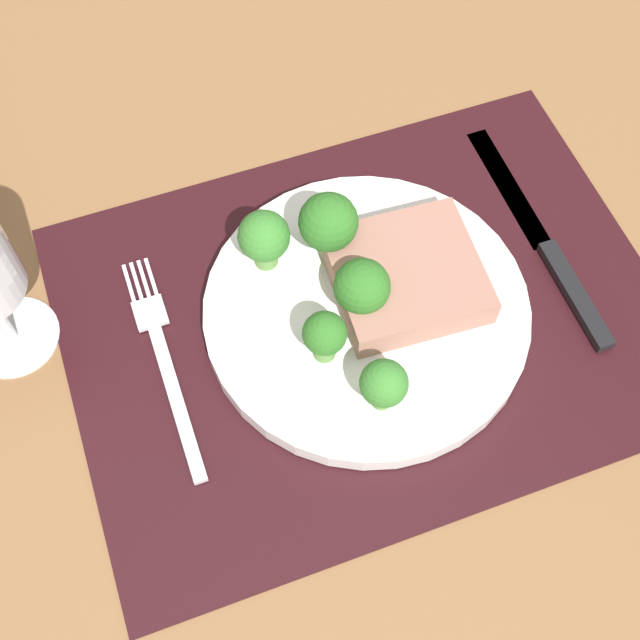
# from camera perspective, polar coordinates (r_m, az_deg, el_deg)

# --- Properties ---
(ground_plane) EXTENTS (1.40, 1.10, 0.03)m
(ground_plane) POSITION_cam_1_polar(r_m,az_deg,el_deg) (0.67, 3.03, -0.50)
(ground_plane) COLOR brown
(placemat) EXTENTS (0.46, 0.34, 0.00)m
(placemat) POSITION_cam_1_polar(r_m,az_deg,el_deg) (0.65, 3.10, 0.19)
(placemat) COLOR black
(placemat) RESTS_ON ground_plane
(plate) EXTENTS (0.25, 0.25, 0.02)m
(plate) POSITION_cam_1_polar(r_m,az_deg,el_deg) (0.64, 3.14, 0.60)
(plate) COLOR white
(plate) RESTS_ON placemat
(steak) EXTENTS (0.11, 0.11, 0.03)m
(steak) POSITION_cam_1_polar(r_m,az_deg,el_deg) (0.64, 5.84, 2.99)
(steak) COLOR #9E6B5B
(steak) RESTS_ON plate
(broccoli_near_fork) EXTENTS (0.04, 0.04, 0.05)m
(broccoli_near_fork) POSITION_cam_1_polar(r_m,az_deg,el_deg) (0.63, -3.79, 5.56)
(broccoli_near_fork) COLOR #5B8942
(broccoli_near_fork) RESTS_ON plate
(broccoli_center) EXTENTS (0.03, 0.03, 0.05)m
(broccoli_center) POSITION_cam_1_polar(r_m,az_deg,el_deg) (0.59, 0.32, -1.03)
(broccoli_center) COLOR #5B8942
(broccoli_center) RESTS_ON plate
(broccoli_front_edge) EXTENTS (0.05, 0.05, 0.06)m
(broccoli_front_edge) POSITION_cam_1_polar(r_m,az_deg,el_deg) (0.63, 0.57, 6.57)
(broccoli_front_edge) COLOR #6B994C
(broccoli_front_edge) RESTS_ON plate
(broccoli_back_left) EXTENTS (0.03, 0.03, 0.05)m
(broccoli_back_left) POSITION_cam_1_polar(r_m,az_deg,el_deg) (0.58, 4.32, -4.35)
(broccoli_back_left) COLOR #5B8942
(broccoli_back_left) RESTS_ON plate
(broccoli_near_steak) EXTENTS (0.04, 0.04, 0.05)m
(broccoli_near_steak) POSITION_cam_1_polar(r_m,az_deg,el_deg) (0.61, 2.97, 1.91)
(broccoli_near_steak) COLOR #6B994C
(broccoli_near_steak) RESTS_ON plate
(fork) EXTENTS (0.02, 0.19, 0.01)m
(fork) POSITION_cam_1_polar(r_m,az_deg,el_deg) (0.64, -10.44, -2.74)
(fork) COLOR silver
(fork) RESTS_ON placemat
(knife) EXTENTS (0.02, 0.23, 0.01)m
(knife) POSITION_cam_1_polar(r_m,az_deg,el_deg) (0.70, 15.16, 4.58)
(knife) COLOR black
(knife) RESTS_ON placemat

